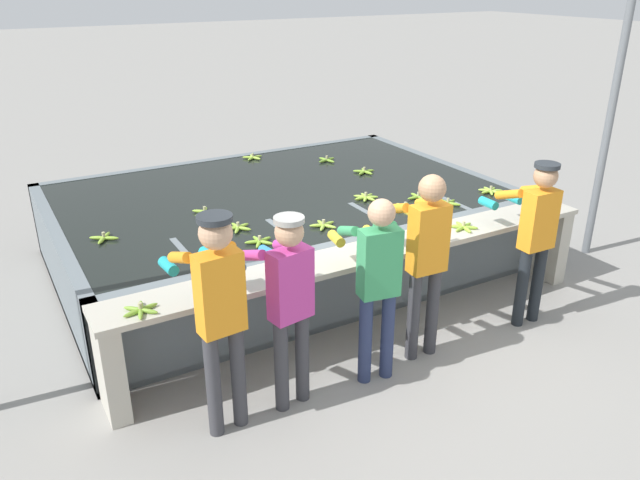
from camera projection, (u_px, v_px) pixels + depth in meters
name	position (u px, v px, depth m)	size (l,w,h in m)	color
ground_plane	(383.00, 343.00, 5.74)	(80.00, 80.00, 0.00)	gray
wash_tank	(280.00, 226.00, 7.26)	(4.92, 3.34, 0.86)	slate
work_ledge	(371.00, 273.00, 5.68)	(4.92, 0.45, 0.86)	#B7B2A3
worker_0	(219.00, 304.00, 4.30)	(0.44, 0.73, 1.71)	#38383D
worker_1	(288.00, 295.00, 4.60)	(0.48, 0.74, 1.58)	#38383D
worker_2	(377.00, 275.00, 4.92)	(0.48, 0.73, 1.59)	navy
worker_3	(425.00, 250.00, 5.21)	(0.43, 0.72, 1.67)	#38383D
worker_4	(535.00, 229.00, 5.75)	(0.42, 0.72, 1.60)	#1E2328
banana_bunch_floating_0	(260.00, 241.00, 5.71)	(0.28, 0.26, 0.08)	#7FAD33
banana_bunch_floating_1	(366.00, 197.00, 6.84)	(0.27, 0.28, 0.08)	#93BC3D
banana_bunch_floating_2	(205.00, 212.00, 6.43)	(0.27, 0.27, 0.08)	#8CB738
banana_bunch_floating_3	(104.00, 238.00, 5.79)	(0.25, 0.25, 0.08)	#8CB738
banana_bunch_floating_4	(253.00, 157.00, 8.32)	(0.27, 0.28, 0.08)	#9EC642
banana_bunch_floating_5	(448.00, 203.00, 6.66)	(0.28, 0.26, 0.08)	#7FAD33
banana_bunch_floating_6	(327.00, 160.00, 8.21)	(0.28, 0.28, 0.08)	#75A333
banana_bunch_floating_7	(364.00, 171.00, 7.73)	(0.27, 0.28, 0.08)	#7FAD33
banana_bunch_floating_8	(405.00, 207.00, 6.55)	(0.28, 0.28, 0.08)	#93BC3D
banana_bunch_floating_9	(418.00, 197.00, 6.85)	(0.28, 0.28, 0.08)	#7FAD33
banana_bunch_floating_10	(491.00, 191.00, 7.04)	(0.28, 0.28, 0.08)	#9EC642
banana_bunch_floating_11	(238.00, 228.00, 6.02)	(0.28, 0.27, 0.08)	#8CB738
banana_bunch_floating_12	(324.00, 225.00, 6.08)	(0.28, 0.27, 0.08)	#93BC3D
banana_bunch_ledge_0	(463.00, 227.00, 6.03)	(0.28, 0.28, 0.08)	#8CB738
banana_bunch_ledge_1	(141.00, 310.00, 4.54)	(0.28, 0.28, 0.08)	#75A333
knife_0	(423.00, 233.00, 5.92)	(0.34, 0.16, 0.02)	silver
support_post_right	(609.00, 122.00, 7.00)	(0.09, 0.09, 3.20)	slate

